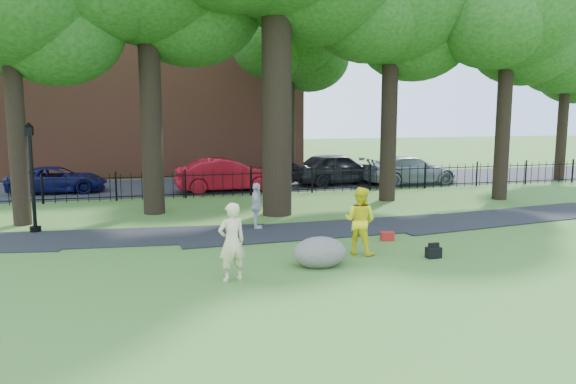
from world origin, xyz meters
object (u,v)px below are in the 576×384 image
object	(u,v)px
boulder	(320,250)
red_sedan	(227,175)
lamppost	(32,179)
woman	(232,242)
man	(360,221)

from	to	relation	value
boulder	red_sedan	bearing A→B (deg)	90.75
boulder	red_sedan	size ratio (longest dim) A/B	0.28
red_sedan	lamppost	bearing A→B (deg)	133.25
woman	lamppost	bearing A→B (deg)	-67.31
boulder	red_sedan	xyz separation A→B (m)	(-0.18, 13.67, 0.41)
man	red_sedan	distance (m)	12.93
man	lamppost	distance (m)	10.59
woman	boulder	bearing A→B (deg)	179.90
boulder	red_sedan	distance (m)	13.68
man	lamppost	size ratio (longest dim) A/B	0.52
man	boulder	xyz separation A→B (m)	(-1.44, -0.85, -0.53)
woman	red_sedan	bearing A→B (deg)	-113.86
man	boulder	bearing A→B (deg)	75.35
lamppost	man	bearing A→B (deg)	-25.08
woman	man	xyz separation A→B (m)	(3.81, 1.49, 0.01)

